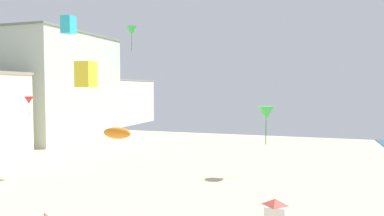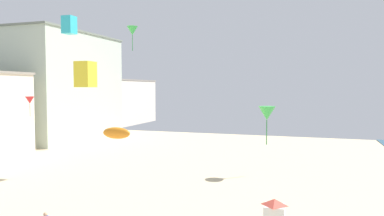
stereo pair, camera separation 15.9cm
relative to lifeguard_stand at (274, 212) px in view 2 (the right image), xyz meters
name	(u,v)px [view 2 (the right image)]	position (x,y,z in m)	size (l,w,h in m)	color
boardwalk_hotel_mid	(48,86)	(-41.56, 31.97, 7.04)	(17.48, 21.55, 17.74)	#B7C6B2
boardwalk_hotel_far	(118,102)	(-41.56, 56.23, 3.40)	(10.54, 20.39, 10.47)	silver
lifeguard_stand	(274,212)	(0.00, 0.00, 0.00)	(1.10, 1.10, 2.55)	white
kite_green_delta	(132,31)	(-15.92, 14.19, 12.69)	(1.11, 1.11, 2.53)	green
kite_yellow_box	(86,74)	(-9.66, -3.28, 7.50)	(0.87, 0.87, 1.37)	yellow
kite_green_delta_2	(267,113)	(-2.25, 16.14, 4.26)	(1.68, 1.68, 3.81)	green
kite_orange_parafoil	(116,133)	(-8.06, -2.90, 4.37)	(1.61, 0.45, 0.63)	orange
kite_cyan_box	(69,25)	(-19.16, 8.14, 12.47)	(1.02, 1.02, 1.60)	#2DB7CC
kite_red_delta	(30,100)	(-21.64, 5.77, 5.69)	(0.78, 0.78, 1.78)	red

